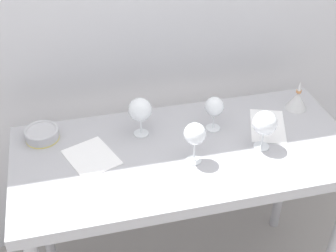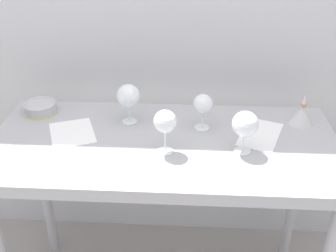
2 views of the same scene
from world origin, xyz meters
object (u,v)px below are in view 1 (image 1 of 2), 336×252
Objects in this scene: tasting_bowl at (42,134)px; decanter_funnel at (297,100)px; tasting_sheet_upper at (91,157)px; wine_glass_near_right at (265,124)px; wine_glass_near_center at (195,135)px; wine_glass_far_left at (140,110)px; tasting_sheet_lower at (268,126)px; wine_glass_far_right at (214,107)px.

tasting_bowl is 1.14m from decanter_funnel.
decanter_funnel reaches higher than tasting_sheet_upper.
tasting_bowl is at bearing 162.83° from wine_glass_near_right.
wine_glass_near_right is at bearing 3.65° from wine_glass_near_center.
tasting_bowl is at bearing 178.09° from decanter_funnel.
tasting_sheet_upper is 1.49× the size of tasting_bowl.
wine_glass_far_left is 0.71× the size of tasting_sheet_lower.
wine_glass_near_right is 0.69× the size of tasting_sheet_lower.
wine_glass_far_left is at bearing -178.04° from decanter_funnel.
wine_glass_far_left is 1.24× the size of decanter_funnel.
wine_glass_near_right is 0.36m from decanter_funnel.
wine_glass_near_center reaches higher than decanter_funnel.
decanter_funnel is at bearing 49.41° from tasting_sheet_lower.
tasting_sheet_lower is at bearing -18.94° from tasting_sheet_upper.
wine_glass_near_right reaches higher than tasting_sheet_lower.
tasting_bowl reaches higher than tasting_sheet_upper.
wine_glass_near_right is at bearing -103.10° from tasting_sheet_lower.
tasting_bowl is (-0.87, 0.27, -0.09)m from wine_glass_near_right.
wine_glass_far_right reaches higher than tasting_sheet_upper.
wine_glass_near_right reaches higher than decanter_funnel.
wine_glass_near_center is at bearing -53.32° from wine_glass_far_left.
tasting_bowl is 1.02× the size of decanter_funnel.
decanter_funnel is at bearing -13.26° from tasting_sheet_upper.
wine_glass_far_right is 0.43m from decanter_funnel.
decanter_funnel is at bearing -1.91° from tasting_bowl.
wine_glass_far_right is at bearing -169.67° from tasting_sheet_lower.
wine_glass_far_left is at bearing 4.61° from tasting_sheet_upper.
wine_glass_near_right is 0.80× the size of tasting_sheet_upper.
wine_glass_far_right is 0.26m from tasting_sheet_lower.
wine_glass_near_right is 0.96× the size of wine_glass_near_center.
wine_glass_near_right is at bearing -29.34° from tasting_sheet_upper.
wine_glass_near_center reaches higher than tasting_bowl.
wine_glass_near_right is 0.92m from tasting_bowl.
tasting_sheet_upper is 0.25m from tasting_bowl.
wine_glass_near_right is (0.15, -0.17, 0.01)m from wine_glass_far_right.
wine_glass_far_left is at bearing 126.68° from wine_glass_near_center.
wine_glass_far_right is 0.23m from wine_glass_near_right.
wine_glass_near_right is 0.70m from tasting_sheet_upper.
tasting_sheet_lower is at bearing 56.63° from wine_glass_near_right.
wine_glass_far_right is 1.11× the size of decanter_funnel.
wine_glass_near_right is 0.51m from wine_glass_far_left.
tasting_sheet_upper is 0.77m from tasting_sheet_lower.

